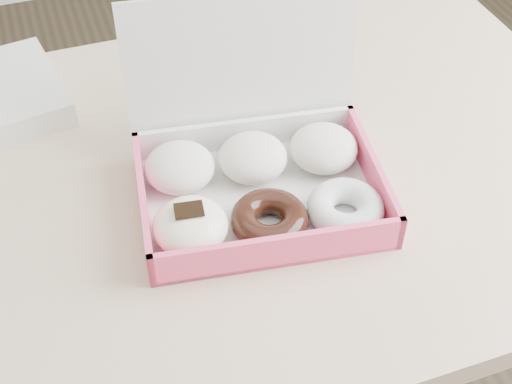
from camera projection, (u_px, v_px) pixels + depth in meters
name	position (u px, v px, depth m)	size (l,w,h in m)	color
table	(233.00, 208.00, 1.09)	(1.20, 0.80, 0.75)	tan
donut_box	(255.00, 173.00, 0.98)	(0.36, 0.32, 0.24)	silver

